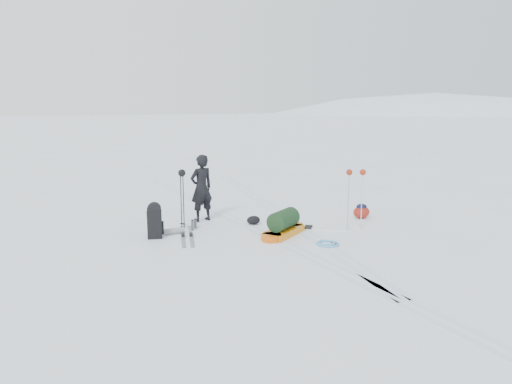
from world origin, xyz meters
The scene contains 13 objects.
ground centered at (0.00, 0.00, 0.00)m, with size 200.00×200.00×0.00m, color white.
ski_tracks centered at (0.61, 0.88, 0.00)m, with size 3.38×17.97×0.01m.
skier centered at (-0.91, 1.55, 0.88)m, with size 0.64×0.42×1.76m, color black.
pulk_sled centered at (0.41, -0.61, 0.23)m, with size 1.56×1.29×0.61m.
expedition_rucksack centered at (-2.36, 0.39, 0.39)m, with size 0.93×0.39×0.84m.
ski_poles_black centered at (-1.57, 1.01, 1.21)m, with size 0.18×0.20×1.48m.
ski_poles_silver centered at (2.25, -0.84, 1.26)m, with size 0.46×0.28×1.51m.
touring_skis_grey centered at (-1.71, 0.21, 0.02)m, with size 0.73×1.89×0.07m.
touring_skis_white centered at (1.26, -0.31, 0.01)m, with size 1.61×1.32×0.07m.
rope_coil centered at (0.94, -1.70, 0.03)m, with size 0.68×0.68×0.06m.
small_daypack centered at (3.12, 0.09, 0.19)m, with size 0.58×0.54×0.40m.
thermos_pair centered at (-1.37, 0.76, 0.13)m, with size 0.20×0.24×0.27m.
stuff_sack centered at (0.18, 0.64, 0.11)m, with size 0.36×0.27×0.22m.
Camera 1 is at (-4.78, -10.79, 3.15)m, focal length 35.00 mm.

